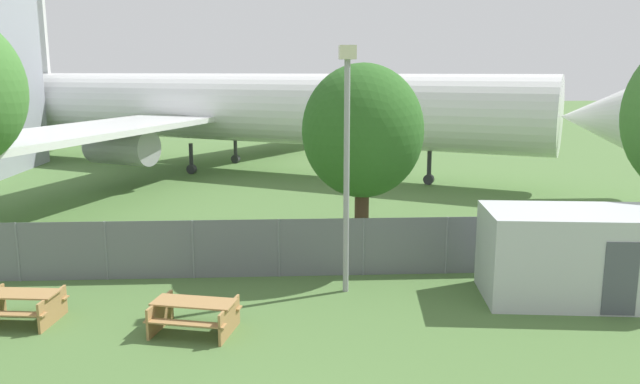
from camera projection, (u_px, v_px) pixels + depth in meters
perimeter_fence at (279, 248)px, 18.65m from camera, size 56.07×0.07×1.77m
airplane at (232, 108)px, 38.52m from camera, size 42.86×35.48×12.12m
portable_cabin at (575, 255)px, 16.77m from camera, size 5.05×3.08×2.44m
picnic_bench_near_cabin at (194, 312)px, 14.74m from camera, size 2.21×1.82×0.76m
picnic_bench_open_grass at (20, 304)px, 15.30m from camera, size 1.99×1.61×0.76m
tree_near_hangar at (363, 132)px, 19.32m from camera, size 3.78×3.78×6.35m
light_mast at (347, 142)px, 16.76m from camera, size 0.44×0.44×6.76m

